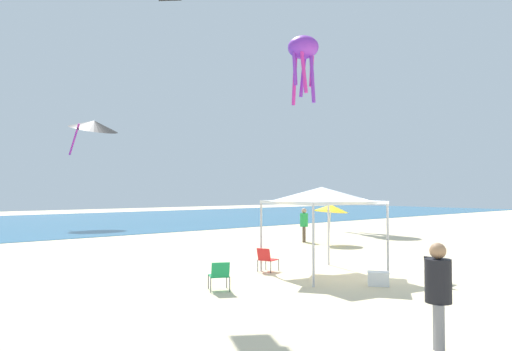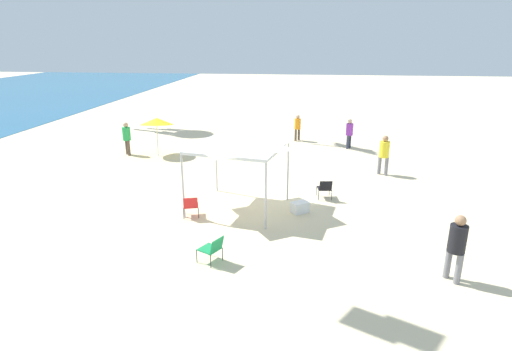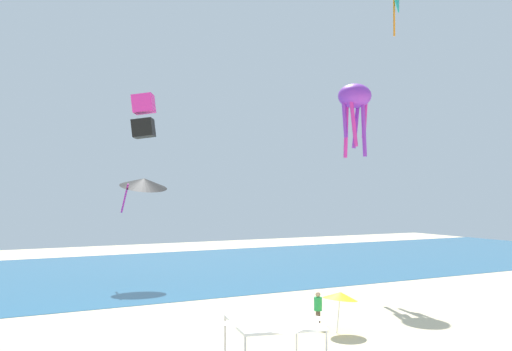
% 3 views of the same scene
% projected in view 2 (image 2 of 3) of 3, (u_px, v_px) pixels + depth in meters
% --- Properties ---
extents(ground, '(120.00, 120.00, 0.10)m').
position_uv_depth(ground, '(281.00, 194.00, 17.37)').
color(ground, beige).
extents(canopy_tent, '(3.53, 3.66, 2.87)m').
position_uv_depth(canopy_tent, '(238.00, 141.00, 15.04)').
color(canopy_tent, '#B7B7BC').
rests_on(canopy_tent, ground).
extents(beach_umbrella, '(1.82, 1.79, 2.16)m').
position_uv_depth(beach_umbrella, '(157.00, 121.00, 22.51)').
color(beach_umbrella, silver).
rests_on(beach_umbrella, ground).
extents(folding_chair_near_cooler, '(0.69, 0.61, 0.82)m').
position_uv_depth(folding_chair_near_cooler, '(325.00, 188.00, 16.57)').
color(folding_chair_near_cooler, black).
rests_on(folding_chair_near_cooler, ground).
extents(folding_chair_right_of_tent, '(0.75, 0.79, 0.82)m').
position_uv_depth(folding_chair_right_of_tent, '(213.00, 248.00, 11.82)').
color(folding_chair_right_of_tent, black).
rests_on(folding_chair_right_of_tent, ground).
extents(folding_chair_facing_ocean, '(0.74, 0.67, 0.82)m').
position_uv_depth(folding_chair_facing_ocean, '(191.00, 205.00, 14.87)').
color(folding_chair_facing_ocean, black).
rests_on(folding_chair_facing_ocean, ground).
extents(cooler_box, '(0.70, 0.74, 0.40)m').
position_uv_depth(cooler_box, '(300.00, 207.00, 15.36)').
color(cooler_box, white).
rests_on(cooler_box, ground).
extents(person_kite_handler, '(0.42, 0.41, 1.71)m').
position_uv_depth(person_kite_handler, '(349.00, 131.00, 24.13)').
color(person_kite_handler, '#33384C').
rests_on(person_kite_handler, ground).
extents(person_near_umbrella, '(0.44, 0.44, 1.86)m').
position_uv_depth(person_near_umbrella, '(457.00, 243.00, 10.75)').
color(person_near_umbrella, slate).
rests_on(person_near_umbrella, ground).
extents(person_by_tent, '(0.43, 0.43, 1.81)m').
position_uv_depth(person_by_tent, '(127.00, 136.00, 22.72)').
color(person_by_tent, brown).
rests_on(person_by_tent, ground).
extents(person_beachcomber, '(0.44, 0.46, 1.87)m').
position_uv_depth(person_beachcomber, '(384.00, 152.00, 19.37)').
color(person_beachcomber, slate).
rests_on(person_beachcomber, ground).
extents(person_far_stroller, '(0.39, 0.39, 1.62)m').
position_uv_depth(person_far_stroller, '(298.00, 126.00, 25.95)').
color(person_far_stroller, brown).
rests_on(person_far_stroller, ground).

